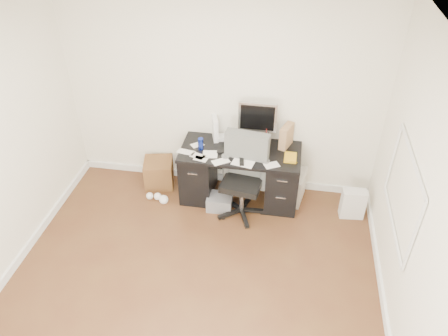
# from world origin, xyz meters

# --- Properties ---
(ground) EXTENTS (4.00, 4.00, 0.00)m
(ground) POSITION_xyz_m (0.00, 0.00, 0.00)
(ground) COLOR #4E2919
(ground) RESTS_ON ground
(room_shell) EXTENTS (4.02, 4.02, 2.71)m
(room_shell) POSITION_xyz_m (0.03, 0.03, 1.66)
(room_shell) COLOR white
(room_shell) RESTS_ON ground
(desk) EXTENTS (1.50, 0.70, 0.75)m
(desk) POSITION_xyz_m (0.30, 1.65, 0.40)
(desk) COLOR black
(desk) RESTS_ON ground
(loose_papers) EXTENTS (1.10, 0.60, 0.00)m
(loose_papers) POSITION_xyz_m (0.10, 1.60, 0.75)
(loose_papers) COLOR white
(loose_papers) RESTS_ON desk
(lcd_monitor) EXTENTS (0.47, 0.27, 0.60)m
(lcd_monitor) POSITION_xyz_m (0.48, 1.84, 1.05)
(lcd_monitor) COLOR #AAABAF
(lcd_monitor) RESTS_ON desk
(keyboard) EXTENTS (0.40, 0.16, 0.02)m
(keyboard) POSITION_xyz_m (0.21, 1.62, 0.76)
(keyboard) COLOR black
(keyboard) RESTS_ON desk
(computer_mouse) EXTENTS (0.08, 0.08, 0.06)m
(computer_mouse) POSITION_xyz_m (0.58, 1.66, 0.78)
(computer_mouse) COLOR #AAABAF
(computer_mouse) RESTS_ON desk
(travel_mug) EXTENTS (0.08, 0.08, 0.15)m
(travel_mug) POSITION_xyz_m (-0.19, 1.61, 0.83)
(travel_mug) COLOR navy
(travel_mug) RESTS_ON desk
(white_binder) EXTENTS (0.19, 0.28, 0.30)m
(white_binder) POSITION_xyz_m (-0.06, 1.89, 0.90)
(white_binder) COLOR white
(white_binder) RESTS_ON desk
(magazine_file) EXTENTS (0.21, 0.28, 0.29)m
(magazine_file) POSITION_xyz_m (0.85, 1.85, 0.90)
(magazine_file) COLOR #9C734B
(magazine_file) RESTS_ON desk
(pen_cup) EXTENTS (0.14, 0.14, 0.26)m
(pen_cup) POSITION_xyz_m (0.60, 1.83, 0.88)
(pen_cup) COLOR #553618
(pen_cup) RESTS_ON desk
(yellow_book) EXTENTS (0.16, 0.20, 0.04)m
(yellow_book) POSITION_xyz_m (0.93, 1.58, 0.77)
(yellow_book) COLOR gold
(yellow_book) RESTS_ON desk
(paper_remote) EXTENTS (0.30, 0.26, 0.02)m
(paper_remote) POSITION_xyz_m (0.37, 1.41, 0.76)
(paper_remote) COLOR white
(paper_remote) RESTS_ON desk
(office_chair) EXTENTS (0.69, 0.69, 1.08)m
(office_chair) POSITION_xyz_m (0.37, 1.36, 0.54)
(office_chair) COLOR #525452
(office_chair) RESTS_ON ground
(pc_tower) EXTENTS (0.26, 0.44, 0.41)m
(pc_tower) POSITION_xyz_m (1.04, 1.74, 0.21)
(pc_tower) COLOR #BBB5A9
(pc_tower) RESTS_ON ground
(shopping_bag) EXTENTS (0.31, 0.24, 0.40)m
(shopping_bag) POSITION_xyz_m (1.75, 1.52, 0.20)
(shopping_bag) COLOR silver
(shopping_bag) RESTS_ON ground
(wicker_basket) EXTENTS (0.45, 0.45, 0.38)m
(wicker_basket) POSITION_xyz_m (-0.84, 1.76, 0.19)
(wicker_basket) COLOR #523118
(wicker_basket) RESTS_ON ground
(desk_printer) EXTENTS (0.33, 0.27, 0.19)m
(desk_printer) POSITION_xyz_m (0.08, 1.40, 0.09)
(desk_printer) COLOR slate
(desk_printer) RESTS_ON ground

